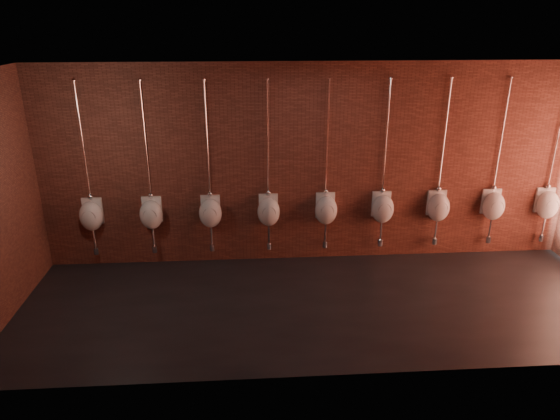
{
  "coord_description": "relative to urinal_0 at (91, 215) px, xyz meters",
  "views": [
    {
      "loc": [
        -1.02,
        -6.05,
        3.79
      ],
      "look_at": [
        -0.55,
        0.9,
        1.1
      ],
      "focal_mm": 32.0,
      "sensor_mm": 36.0,
      "label": 1
    }
  ],
  "objects": [
    {
      "name": "ground",
      "position": [
        3.48,
        -1.37,
        -0.91
      ],
      "size": [
        8.5,
        8.5,
        0.0
      ],
      "primitive_type": "plane",
      "color": "black",
      "rests_on": "ground"
    },
    {
      "name": "room_shell",
      "position": [
        3.48,
        -1.37,
        1.1
      ],
      "size": [
        8.54,
        3.04,
        3.22
      ],
      "color": "black",
      "rests_on": "ground"
    },
    {
      "name": "urinal_0",
      "position": [
        0.0,
        0.0,
        0.0
      ],
      "size": [
        0.37,
        0.32,
        2.71
      ],
      "color": "white",
      "rests_on": "ground"
    },
    {
      "name": "urinal_1",
      "position": [
        0.93,
        0.0,
        0.0
      ],
      "size": [
        0.37,
        0.32,
        2.71
      ],
      "color": "white",
      "rests_on": "ground"
    },
    {
      "name": "urinal_2",
      "position": [
        1.85,
        0.0,
        0.0
      ],
      "size": [
        0.37,
        0.32,
        2.71
      ],
      "color": "white",
      "rests_on": "ground"
    },
    {
      "name": "urinal_3",
      "position": [
        2.78,
        0.0,
        0.0
      ],
      "size": [
        0.37,
        0.32,
        2.71
      ],
      "color": "white",
      "rests_on": "ground"
    },
    {
      "name": "urinal_4",
      "position": [
        3.7,
        0.0,
        0.0
      ],
      "size": [
        0.37,
        0.32,
        2.71
      ],
      "color": "white",
      "rests_on": "ground"
    },
    {
      "name": "urinal_5",
      "position": [
        4.63,
        0.0,
        0.0
      ],
      "size": [
        0.37,
        0.32,
        2.71
      ],
      "color": "white",
      "rests_on": "ground"
    },
    {
      "name": "urinal_6",
      "position": [
        5.56,
        0.0,
        0.0
      ],
      "size": [
        0.37,
        0.32,
        2.71
      ],
      "color": "white",
      "rests_on": "ground"
    },
    {
      "name": "urinal_7",
      "position": [
        6.48,
        0.0,
        0.0
      ],
      "size": [
        0.37,
        0.32,
        2.71
      ],
      "color": "white",
      "rests_on": "ground"
    },
    {
      "name": "urinal_8",
      "position": [
        7.41,
        0.0,
        0.0
      ],
      "size": [
        0.37,
        0.32,
        2.71
      ],
      "color": "white",
      "rests_on": "ground"
    }
  ]
}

